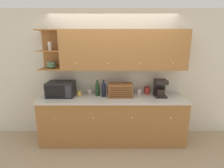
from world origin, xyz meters
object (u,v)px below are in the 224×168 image
object	(u,v)px
mug_patterned_third	(89,91)
coffee_maker	(160,88)
mug_blue_second	(138,92)
storage_canister	(147,90)
microwave	(60,89)
mug	(79,93)
second_wine_bottle	(103,89)
bread_box	(120,90)
wine_bottle	(97,89)

from	to	relation	value
mug_patterned_third	coffee_maker	size ratio (longest dim) A/B	0.29
mug_blue_second	coffee_maker	distance (m)	0.43
storage_canister	microwave	bearing A→B (deg)	-175.44
mug	mug_blue_second	bearing A→B (deg)	4.09
microwave	mug	distance (m)	0.37
mug	second_wine_bottle	size ratio (longest dim) A/B	0.29
microwave	mug_blue_second	bearing A→B (deg)	3.36
bread_box	mug_blue_second	distance (m)	0.42
microwave	bread_box	bearing A→B (deg)	-2.10
microwave	storage_canister	xyz separation A→B (m)	(1.73, 0.14, -0.07)
storage_canister	mug_patterned_third	bearing A→B (deg)	178.94
mug	coffee_maker	distance (m)	1.60
mug_patterned_third	bread_box	xyz separation A→B (m)	(0.62, -0.20, 0.09)
mug_blue_second	bread_box	bearing A→B (deg)	-160.85
wine_bottle	coffee_maker	bearing A→B (deg)	-2.42
second_wine_bottle	bread_box	distance (m)	0.32
wine_bottle	second_wine_bottle	distance (m)	0.14
microwave	storage_canister	size ratio (longest dim) A/B	3.53
microwave	mug_patterned_third	distance (m)	0.58
storage_canister	coffee_maker	distance (m)	0.29
microwave	mug_patterned_third	xyz separation A→B (m)	(0.55, 0.16, -0.10)
mug	wine_bottle	world-z (taller)	wine_bottle
wine_bottle	mug_blue_second	xyz separation A→B (m)	(0.84, 0.06, -0.09)
microwave	coffee_maker	size ratio (longest dim) A/B	1.53
mug_patterned_third	coffee_maker	distance (m)	1.42
wine_bottle	bread_box	bearing A→B (deg)	-8.80
wine_bottle	storage_canister	bearing A→B (deg)	6.27
bread_box	storage_canister	world-z (taller)	bread_box
mug_patterned_third	storage_canister	xyz separation A→B (m)	(1.18, -0.02, 0.03)
mug_blue_second	coffee_maker	xyz separation A→B (m)	(0.40, -0.12, 0.12)
coffee_maker	microwave	bearing A→B (deg)	179.26
second_wine_bottle	mug_blue_second	bearing A→B (deg)	10.41
second_wine_bottle	bread_box	size ratio (longest dim) A/B	0.74
wine_bottle	mug	bearing A→B (deg)	-176.61
mug_blue_second	storage_canister	distance (m)	0.19
second_wine_bottle	mug_blue_second	distance (m)	0.73
microwave	coffee_maker	distance (m)	1.95
microwave	storage_canister	distance (m)	1.74
microwave	mug_blue_second	xyz separation A→B (m)	(1.56, 0.09, -0.09)
wine_bottle	coffee_maker	world-z (taller)	coffee_maker
mug_patterned_third	storage_canister	world-z (taller)	storage_canister
wine_bottle	second_wine_bottle	bearing A→B (deg)	-27.17
storage_canister	coffee_maker	xyz separation A→B (m)	(0.22, -0.16, 0.10)
wine_bottle	mug_blue_second	world-z (taller)	wine_bottle
second_wine_bottle	mug_blue_second	world-z (taller)	second_wine_bottle
wine_bottle	bread_box	size ratio (longest dim) A/B	0.69
second_wine_bottle	storage_canister	bearing A→B (deg)	11.31
second_wine_bottle	storage_canister	distance (m)	0.91
wine_bottle	coffee_maker	distance (m)	1.24
storage_canister	mug	bearing A→B (deg)	-174.49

